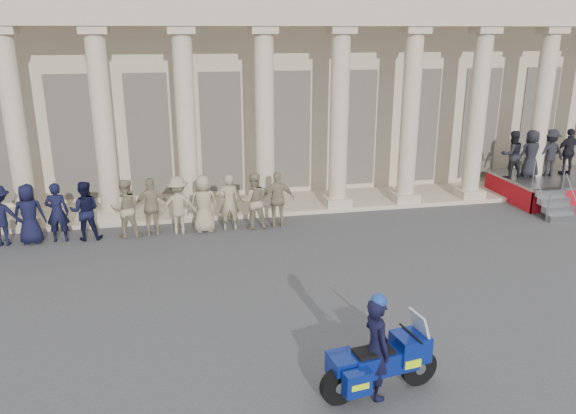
{
  "coord_description": "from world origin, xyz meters",
  "views": [
    {
      "loc": [
        -1.69,
        -10.59,
        6.17
      ],
      "look_at": [
        1.2,
        3.57,
        1.6
      ],
      "focal_mm": 35.0,
      "sensor_mm": 36.0,
      "label": 1
    }
  ],
  "objects": [
    {
      "name": "officer_rank",
      "position": [
        -6.3,
        6.54,
        0.92
      ],
      "size": [
        16.53,
        0.7,
        1.84
      ],
      "color": "black",
      "rests_on": "ground"
    },
    {
      "name": "building",
      "position": [
        -0.0,
        14.74,
        4.52
      ],
      "size": [
        40.0,
        12.5,
        9.0
      ],
      "color": "#BDAA8D",
      "rests_on": "ground"
    },
    {
      "name": "rider",
      "position": [
        1.5,
        -2.59,
        0.97
      ],
      "size": [
        0.55,
        0.75,
        1.97
      ],
      "rotation": [
        0.0,
        0.0,
        1.73
      ],
      "color": "black",
      "rests_on": "ground"
    },
    {
      "name": "ground",
      "position": [
        0.0,
        0.0,
        0.0
      ],
      "size": [
        90.0,
        90.0,
        0.0
      ],
      "primitive_type": "plane",
      "color": "#3E3E41",
      "rests_on": "ground"
    },
    {
      "name": "reviewing_stand",
      "position": [
        12.41,
        7.63,
        1.48
      ],
      "size": [
        4.86,
        4.12,
        2.64
      ],
      "color": "gray",
      "rests_on": "ground"
    },
    {
      "name": "motorcycle",
      "position": [
        1.62,
        -2.57,
        0.63
      ],
      "size": [
        2.27,
        1.04,
        1.46
      ],
      "rotation": [
        0.0,
        0.0,
        0.16
      ],
      "color": "black",
      "rests_on": "ground"
    }
  ]
}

